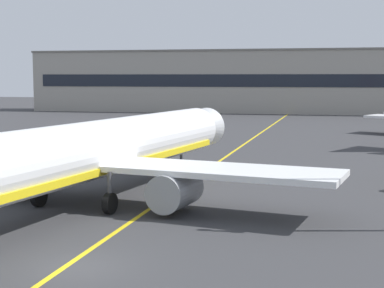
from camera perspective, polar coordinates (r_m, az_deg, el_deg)
ground_plane at (r=27.11m, az=-10.71°, el=-11.42°), size 400.00×400.00×0.00m
taxiway_centreline at (r=55.24m, az=1.83°, el=-2.18°), size 3.90×179.97×0.01m
airliner_foreground at (r=39.14m, az=-9.76°, el=-0.85°), size 32.35×41.33×11.65m
safety_cone_by_nose_gear at (r=54.77m, az=-2.37°, el=-1.99°), size 0.44×0.44×0.55m
terminal_building at (r=138.93m, az=10.61°, el=5.87°), size 128.34×12.40×14.39m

